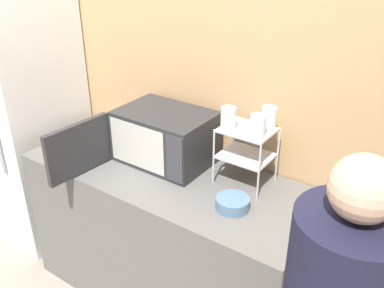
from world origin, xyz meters
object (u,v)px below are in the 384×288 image
at_px(glass_front_right, 258,126).
at_px(refrigerator, 23,116).
at_px(microwave, 161,137).
at_px(glass_back_right, 269,118).
at_px(dish_rack, 246,144).
at_px(bowl, 232,203).
at_px(glass_front_left, 228,118).

bearing_deg(glass_front_right, refrigerator, -176.81).
bearing_deg(microwave, glass_back_right, 13.22).
bearing_deg(dish_rack, microwave, -171.33).
height_order(glass_back_right, glass_front_right, same).
distance_m(glass_front_right, bowl, 0.39).
distance_m(glass_front_left, glass_back_right, 0.20).
bearing_deg(glass_front_right, dish_rack, 144.19).
bearing_deg(glass_back_right, glass_front_left, -144.14).
distance_m(dish_rack, refrigerator, 1.72).
distance_m(dish_rack, glass_front_left, 0.18).
relative_size(glass_back_right, glass_front_right, 1.00).
relative_size(microwave, dish_rack, 2.49).
bearing_deg(dish_rack, glass_front_left, -144.44).
xyz_separation_m(microwave, dish_rack, (0.50, 0.08, 0.07)).
relative_size(glass_back_right, refrigerator, 0.06).
bearing_deg(microwave, glass_front_left, 2.58).
bearing_deg(bowl, refrigerator, 177.10).
height_order(glass_front_right, refrigerator, refrigerator).
bearing_deg(microwave, refrigerator, -176.07).
bearing_deg(dish_rack, glass_back_right, 36.15).
bearing_deg(dish_rack, refrigerator, -174.65).
bearing_deg(refrigerator, microwave, 3.93).
xyz_separation_m(dish_rack, glass_front_left, (-0.08, -0.06, 0.14)).
height_order(microwave, glass_back_right, glass_back_right).
height_order(microwave, bowl, microwave).
distance_m(microwave, refrigerator, 1.20).
xyz_separation_m(glass_front_left, glass_back_right, (0.16, 0.12, 0.00)).
distance_m(dish_rack, bowl, 0.32).
bearing_deg(glass_front_left, dish_rack, 35.56).
bearing_deg(glass_front_right, glass_front_left, 179.42).
relative_size(dish_rack, glass_back_right, 2.70).
distance_m(microwave, glass_front_left, 0.48).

